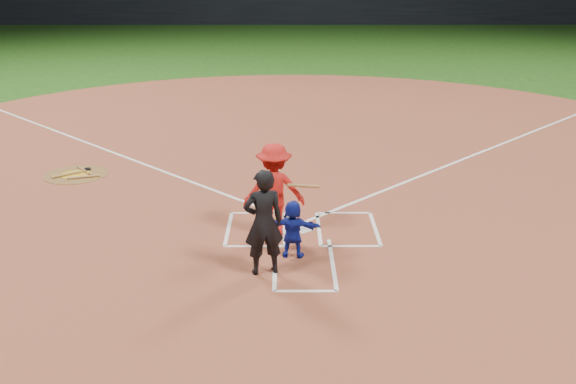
{
  "coord_description": "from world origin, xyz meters",
  "views": [
    {
      "loc": [
        -0.34,
        -12.79,
        5.47
      ],
      "look_at": [
        -0.3,
        -0.4,
        1.0
      ],
      "focal_mm": 40.0,
      "sensor_mm": 36.0,
      "label": 1
    }
  ],
  "objects_px": {
    "on_deck_circle": "(76,175)",
    "umpire": "(264,222)",
    "catcher": "(293,229)",
    "batter_at_plate": "(274,190)",
    "home_plate": "(302,228)"
  },
  "relations": [
    {
      "from": "catcher",
      "to": "umpire",
      "type": "height_order",
      "value": "umpire"
    },
    {
      "from": "home_plate",
      "to": "umpire",
      "type": "bearing_deg",
      "value": 70.14
    },
    {
      "from": "on_deck_circle",
      "to": "batter_at_plate",
      "type": "relative_size",
      "value": 0.86
    },
    {
      "from": "on_deck_circle",
      "to": "umpire",
      "type": "distance_m",
      "value": 7.93
    },
    {
      "from": "catcher",
      "to": "umpire",
      "type": "relative_size",
      "value": 0.58
    },
    {
      "from": "catcher",
      "to": "batter_at_plate",
      "type": "distance_m",
      "value": 1.21
    },
    {
      "from": "batter_at_plate",
      "to": "umpire",
      "type": "bearing_deg",
      "value": -95.24
    },
    {
      "from": "home_plate",
      "to": "umpire",
      "type": "xyz_separation_m",
      "value": [
        -0.75,
        -2.07,
        1.0
      ]
    },
    {
      "from": "on_deck_circle",
      "to": "batter_at_plate",
      "type": "bearing_deg",
      "value": -36.51
    },
    {
      "from": "umpire",
      "to": "batter_at_plate",
      "type": "xyz_separation_m",
      "value": [
        0.16,
        1.77,
        -0.01
      ]
    },
    {
      "from": "umpire",
      "to": "batter_at_plate",
      "type": "bearing_deg",
      "value": -109.92
    },
    {
      "from": "home_plate",
      "to": "catcher",
      "type": "distance_m",
      "value": 1.5
    },
    {
      "from": "on_deck_circle",
      "to": "catcher",
      "type": "xyz_separation_m",
      "value": [
        5.83,
        -5.12,
        0.57
      ]
    },
    {
      "from": "catcher",
      "to": "batter_at_plate",
      "type": "height_order",
      "value": "batter_at_plate"
    },
    {
      "from": "umpire",
      "to": "batter_at_plate",
      "type": "distance_m",
      "value": 1.78
    }
  ]
}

